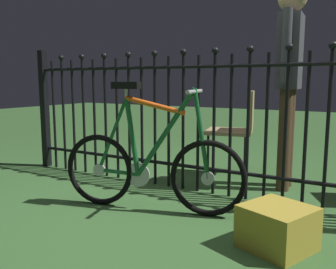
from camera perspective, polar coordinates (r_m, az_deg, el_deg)
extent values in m
plane|color=#386330|center=(2.64, -0.98, -12.56)|extent=(20.00, 20.00, 0.00)
cylinder|color=black|center=(4.23, -18.74, 2.98)|extent=(0.03, 0.03, 1.15)
sphere|color=black|center=(4.23, -19.13, 11.18)|extent=(0.06, 0.06, 0.06)
cylinder|color=black|center=(4.13, -17.43, 2.91)|extent=(0.03, 0.03, 1.15)
cylinder|color=black|center=(4.02, -16.05, 2.83)|extent=(0.03, 0.03, 1.15)
sphere|color=black|center=(4.01, -16.40, 11.47)|extent=(0.06, 0.06, 0.06)
cylinder|color=black|center=(3.92, -14.60, 2.75)|extent=(0.03, 0.03, 1.15)
cylinder|color=black|center=(3.82, -13.07, 2.66)|extent=(0.03, 0.03, 1.15)
sphere|color=black|center=(3.81, -13.37, 11.77)|extent=(0.06, 0.06, 0.06)
cylinder|color=black|center=(3.72, -11.46, 2.57)|extent=(0.03, 0.03, 1.15)
cylinder|color=black|center=(3.63, -9.76, 2.47)|extent=(0.03, 0.03, 1.15)
sphere|color=black|center=(3.62, -10.00, 12.06)|extent=(0.06, 0.06, 0.06)
cylinder|color=black|center=(3.53, -7.98, 2.36)|extent=(0.03, 0.03, 1.15)
cylinder|color=black|center=(3.45, -6.10, 2.24)|extent=(0.03, 0.03, 1.15)
sphere|color=black|center=(3.44, -6.26, 12.33)|extent=(0.06, 0.06, 0.06)
cylinder|color=black|center=(3.36, -4.13, 2.11)|extent=(0.03, 0.03, 1.15)
cylinder|color=black|center=(3.28, -2.06, 1.98)|extent=(0.03, 0.03, 1.15)
sphere|color=black|center=(3.27, -2.12, 12.58)|extent=(0.06, 0.06, 0.06)
cylinder|color=black|center=(3.21, 0.11, 1.84)|extent=(0.03, 0.03, 1.15)
cylinder|color=black|center=(3.14, 2.38, 1.68)|extent=(0.03, 0.03, 1.15)
sphere|color=black|center=(3.13, 2.44, 12.77)|extent=(0.06, 0.06, 0.06)
cylinder|color=black|center=(3.07, 4.74, 1.52)|extent=(0.03, 0.03, 1.15)
cylinder|color=black|center=(3.02, 7.21, 1.35)|extent=(0.03, 0.03, 1.15)
sphere|color=black|center=(3.00, 7.42, 12.89)|extent=(0.06, 0.06, 0.06)
cylinder|color=black|center=(2.96, 9.76, 1.17)|extent=(0.03, 0.03, 1.15)
cylinder|color=black|center=(2.91, 12.41, 0.98)|extent=(0.03, 0.03, 1.15)
sphere|color=black|center=(2.90, 12.79, 12.92)|extent=(0.06, 0.06, 0.06)
cylinder|color=black|center=(2.87, 15.14, 0.78)|extent=(0.03, 0.03, 1.15)
cylinder|color=black|center=(2.84, 17.94, 0.58)|extent=(0.03, 0.03, 1.15)
sphere|color=black|center=(2.83, 18.50, 12.83)|extent=(0.06, 0.06, 0.06)
cylinder|color=black|center=(2.81, 20.79, 0.36)|extent=(0.03, 0.03, 1.15)
cylinder|color=black|center=(2.79, 23.70, 0.15)|extent=(0.03, 0.03, 1.15)
sphere|color=black|center=(2.78, 24.45, 12.61)|extent=(0.06, 0.06, 0.06)
cylinder|color=black|center=(3.12, 5.28, -5.26)|extent=(3.82, 0.03, 0.03)
cylinder|color=black|center=(3.04, 5.50, 10.58)|extent=(3.82, 0.03, 0.03)
cube|color=black|center=(4.23, -18.78, 3.75)|extent=(0.07, 0.07, 1.27)
torus|color=black|center=(2.83, -10.74, -5.45)|extent=(0.54, 0.17, 0.54)
cylinder|color=silver|center=(2.83, -10.74, -5.45)|extent=(0.10, 0.05, 0.09)
torus|color=black|center=(2.56, 6.26, -6.85)|extent=(0.54, 0.17, 0.54)
cylinder|color=silver|center=(2.56, 6.26, -6.85)|extent=(0.10, 0.05, 0.09)
cylinder|color=#19592D|center=(2.57, -0.44, 0.18)|extent=(0.45, 0.14, 0.65)
cylinder|color=#EA5914|center=(2.58, -2.06, 4.59)|extent=(0.44, 0.14, 0.14)
cylinder|color=#19592D|center=(2.66, -5.62, -0.34)|extent=(0.12, 0.06, 0.57)
cylinder|color=#19592D|center=(2.77, -7.80, -5.87)|extent=(0.32, 0.10, 0.04)
cylinder|color=#19592D|center=(2.73, -8.72, -0.05)|extent=(0.26, 0.08, 0.56)
cylinder|color=#19592D|center=(2.51, 5.24, 0.08)|extent=(0.13, 0.06, 0.62)
cylinder|color=silver|center=(2.49, 4.19, 6.97)|extent=(0.03, 0.03, 0.02)
cylinder|color=silver|center=(2.49, 4.19, 6.74)|extent=(0.12, 0.40, 0.03)
cylinder|color=silver|center=(2.65, -6.56, 6.48)|extent=(0.03, 0.03, 0.07)
cube|color=black|center=(2.65, -6.58, 7.67)|extent=(0.22, 0.13, 0.05)
cylinder|color=silver|center=(2.71, -4.71, -6.29)|extent=(0.18, 0.05, 0.18)
cylinder|color=black|center=(3.50, 6.28, -3.59)|extent=(0.02, 0.02, 0.44)
cylinder|color=black|center=(3.84, 7.20, -2.56)|extent=(0.02, 0.02, 0.44)
cylinder|color=black|center=(3.46, 11.94, -3.87)|extent=(0.02, 0.02, 0.44)
cylinder|color=black|center=(3.80, 12.37, -2.80)|extent=(0.02, 0.02, 0.44)
cube|color=tan|center=(3.61, 9.53, 0.47)|extent=(0.52, 0.52, 0.03)
cube|color=tan|center=(3.57, 12.90, 3.69)|extent=(0.13, 0.41, 0.37)
cylinder|color=#4C3823|center=(3.26, 17.78, -0.93)|extent=(0.11, 0.11, 0.88)
cylinder|color=#4C3823|center=(3.42, 18.21, -0.54)|extent=(0.11, 0.11, 0.88)
cube|color=#3F3F47|center=(3.31, 18.60, 12.16)|extent=(0.20, 0.31, 0.62)
cylinder|color=#3F3F47|center=(3.12, 18.07, 13.03)|extent=(0.08, 0.08, 0.59)
cylinder|color=#3F3F47|center=(3.51, 19.11, 12.41)|extent=(0.08, 0.08, 0.59)
cube|color=#B29933|center=(2.21, 16.80, -13.78)|extent=(0.45, 0.45, 0.25)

